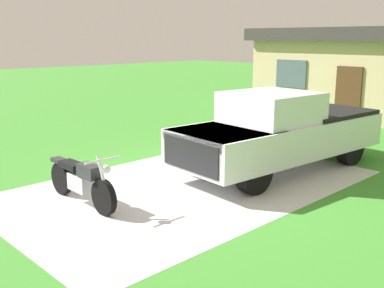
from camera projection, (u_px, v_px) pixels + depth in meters
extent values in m
plane|color=#3C852D|center=(190.00, 185.00, 9.84)|extent=(80.00, 80.00, 0.00)
cube|color=silver|center=(190.00, 185.00, 9.84)|extent=(4.84, 7.96, 0.01)
cylinder|color=black|center=(104.00, 197.00, 8.15)|extent=(0.66, 0.12, 0.66)
cylinder|color=black|center=(62.00, 178.00, 9.24)|extent=(0.66, 0.12, 0.66)
cube|color=silver|center=(80.00, 182.00, 8.69)|extent=(0.56, 0.26, 0.32)
cube|color=#28282D|center=(89.00, 171.00, 8.38)|extent=(0.52, 0.26, 0.24)
cube|color=black|center=(72.00, 165.00, 8.84)|extent=(0.60, 0.28, 0.12)
cube|color=#28282D|center=(60.00, 161.00, 9.16)|extent=(0.48, 0.20, 0.08)
cylinder|color=silver|center=(103.00, 177.00, 8.06)|extent=(0.33, 0.06, 0.77)
cylinder|color=silver|center=(102.00, 160.00, 7.99)|extent=(0.04, 0.70, 0.04)
sphere|color=silver|center=(106.00, 169.00, 7.94)|extent=(0.16, 0.16, 0.16)
cylinder|color=black|center=(254.00, 174.00, 9.25)|extent=(0.37, 0.86, 0.84)
cylinder|color=black|center=(201.00, 158.00, 10.48)|extent=(0.37, 0.86, 0.84)
cylinder|color=black|center=(350.00, 148.00, 11.41)|extent=(0.37, 0.86, 0.84)
cylinder|color=black|center=(297.00, 137.00, 12.65)|extent=(0.37, 0.86, 0.84)
cube|color=silver|center=(281.00, 137.00, 10.89)|extent=(2.44, 5.74, 0.80)
cube|color=silver|center=(225.00, 135.00, 9.68)|extent=(2.05, 2.05, 0.20)
cube|color=silver|center=(271.00, 107.00, 10.48)|extent=(1.95, 2.04, 0.70)
cube|color=#3F4C56|center=(247.00, 115.00, 10.00)|extent=(1.71, 0.30, 0.60)
cube|color=black|center=(320.00, 119.00, 11.79)|extent=(2.09, 2.54, 0.50)
cube|color=black|center=(191.00, 155.00, 9.18)|extent=(1.70, 0.24, 0.64)
cube|color=tan|center=(379.00, 79.00, 18.38)|extent=(9.00, 5.00, 3.00)
cube|color=#383333|center=(384.00, 34.00, 17.98)|extent=(9.60, 5.60, 0.50)
cube|color=#4C2D19|center=(348.00, 95.00, 16.77)|extent=(1.00, 0.08, 2.10)
cube|color=#4C5966|center=(291.00, 74.00, 18.39)|extent=(1.40, 0.06, 1.10)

